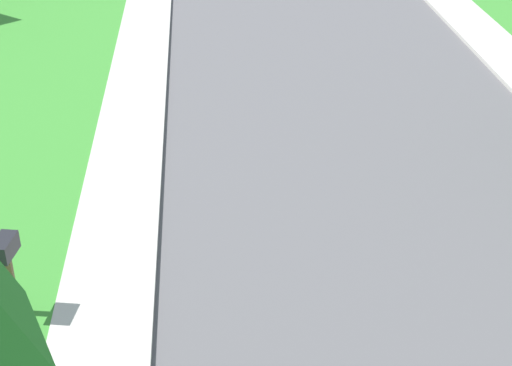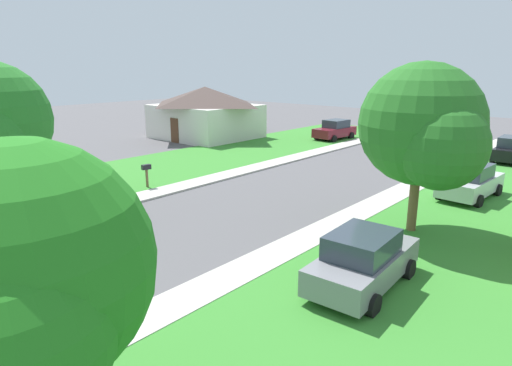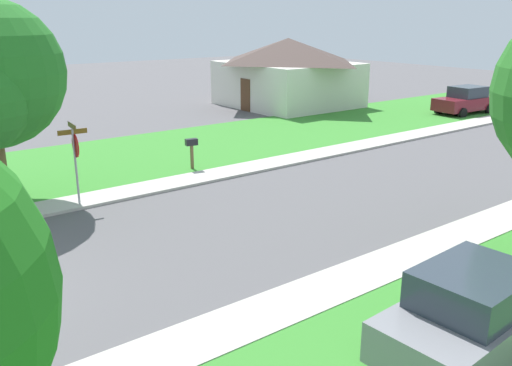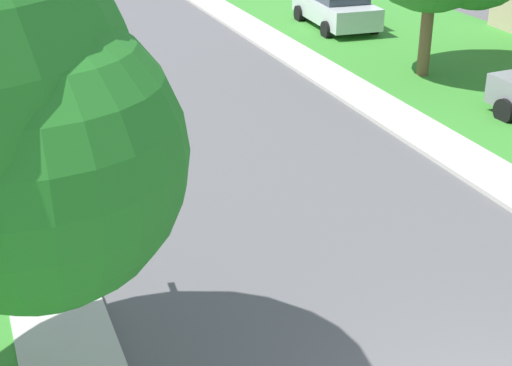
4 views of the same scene
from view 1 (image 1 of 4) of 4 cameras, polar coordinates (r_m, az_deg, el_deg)
The scene contains 2 objects.
sidewalk_west at distance 12.80m, azimuth -10.40°, elevation -3.74°, with size 1.40×56.00×0.10m, color #B7B2A8.
mailbox at distance 10.89m, azimuth -18.02°, elevation -5.30°, with size 0.33×0.52×1.31m.
Camera 1 is at (-3.24, 1.33, 6.97)m, focal length 53.94 mm.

